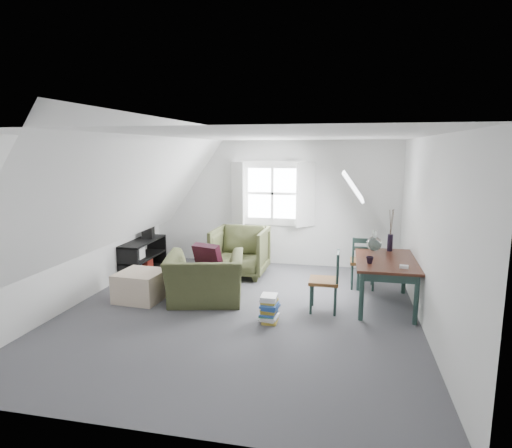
% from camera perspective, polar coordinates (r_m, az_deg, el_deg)
% --- Properties ---
extents(floor, '(5.50, 5.50, 0.00)m').
position_cam_1_polar(floor, '(6.33, -2.19, -11.62)').
color(floor, '#47474B').
rests_on(floor, ground).
extents(ceiling, '(5.50, 5.50, 0.00)m').
position_cam_1_polar(ceiling, '(5.89, -2.35, 11.61)').
color(ceiling, white).
rests_on(ceiling, wall_back).
extents(wall_back, '(5.00, 0.00, 5.00)m').
position_cam_1_polar(wall_back, '(8.65, 2.24, 2.81)').
color(wall_back, silver).
rests_on(wall_back, ground).
extents(wall_front, '(5.00, 0.00, 5.00)m').
position_cam_1_polar(wall_front, '(3.47, -13.67, -8.51)').
color(wall_front, silver).
rests_on(wall_front, ground).
extents(wall_left, '(0.00, 5.50, 5.50)m').
position_cam_1_polar(wall_left, '(7.03, -22.43, 0.37)').
color(wall_left, silver).
rests_on(wall_left, ground).
extents(wall_right, '(0.00, 5.50, 5.50)m').
position_cam_1_polar(wall_right, '(5.90, 21.99, -1.32)').
color(wall_right, silver).
rests_on(wall_right, ground).
extents(slope_left, '(3.19, 5.50, 4.48)m').
position_cam_1_polar(slope_left, '(6.47, -15.76, 4.68)').
color(slope_left, white).
rests_on(slope_left, wall_left).
extents(slope_right, '(3.19, 5.50, 4.48)m').
position_cam_1_polar(slope_right, '(5.73, 12.93, 4.16)').
color(slope_right, white).
rests_on(slope_right, wall_right).
extents(dormer_window, '(1.71, 0.35, 1.30)m').
position_cam_1_polar(dormer_window, '(8.55, 2.16, 4.07)').
color(dormer_window, white).
rests_on(dormer_window, wall_back).
extents(skylight, '(0.35, 0.75, 0.47)m').
position_cam_1_polar(skylight, '(7.03, 12.79, 4.96)').
color(skylight, white).
rests_on(skylight, slope_right).
extents(armchair_near, '(1.34, 1.23, 0.75)m').
position_cam_1_polar(armchair_near, '(6.77, -6.71, -10.23)').
color(armchair_near, '#3D4125').
rests_on(armchair_near, floor).
extents(armchair_far, '(0.98, 1.01, 0.90)m').
position_cam_1_polar(armchair_far, '(8.08, -2.10, -6.79)').
color(armchair_far, '#3D4125').
rests_on(armchair_far, floor).
extents(throw_pillow, '(0.50, 0.37, 0.46)m').
position_cam_1_polar(throw_pillow, '(6.71, -6.41, -4.48)').
color(throw_pillow, '#360E1C').
rests_on(throw_pillow, armchair_near).
extents(ottoman, '(0.72, 0.72, 0.45)m').
position_cam_1_polar(ottoman, '(6.98, -15.06, -7.95)').
color(ottoman, '#C4AE96').
rests_on(ottoman, floor).
extents(dining_table, '(0.87, 1.44, 0.72)m').
position_cam_1_polar(dining_table, '(6.66, 16.90, -5.29)').
color(dining_table, '#34160E').
rests_on(dining_table, floor).
extents(demijohn, '(0.23, 0.23, 0.33)m').
position_cam_1_polar(demijohn, '(7.03, 15.48, -2.48)').
color(demijohn, silver).
rests_on(demijohn, dining_table).
extents(vase_twigs, '(0.09, 0.10, 0.67)m').
position_cam_1_polar(vase_twigs, '(7.14, 17.44, -2.27)').
color(vase_twigs, black).
rests_on(vase_twigs, dining_table).
extents(cup, '(0.14, 0.14, 0.10)m').
position_cam_1_polar(cup, '(6.33, 14.90, -5.10)').
color(cup, black).
rests_on(cup, dining_table).
extents(paper_box, '(0.13, 0.09, 0.04)m').
position_cam_1_polar(paper_box, '(6.22, 19.13, -5.40)').
color(paper_box, white).
rests_on(paper_box, dining_table).
extents(dining_chair_far, '(0.42, 0.42, 0.90)m').
position_cam_1_polar(dining_chair_far, '(7.44, 14.07, -4.83)').
color(dining_chair_far, brown).
rests_on(dining_chair_far, floor).
extents(dining_chair_near, '(0.42, 0.42, 0.89)m').
position_cam_1_polar(dining_chair_near, '(6.30, 9.38, -7.40)').
color(dining_chair_near, brown).
rests_on(dining_chair_near, floor).
extents(media_shelf, '(0.41, 1.22, 0.62)m').
position_cam_1_polar(media_shelf, '(8.40, -14.92, -4.47)').
color(media_shelf, black).
rests_on(media_shelf, floor).
extents(electronics_box, '(0.25, 0.31, 0.22)m').
position_cam_1_polar(electronics_box, '(8.56, -14.17, -1.17)').
color(electronics_box, black).
rests_on(electronics_box, media_shelf).
extents(magazine_stack, '(0.28, 0.33, 0.37)m').
position_cam_1_polar(magazine_stack, '(5.93, 1.79, -11.23)').
color(magazine_stack, '#B29933').
rests_on(magazine_stack, floor).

